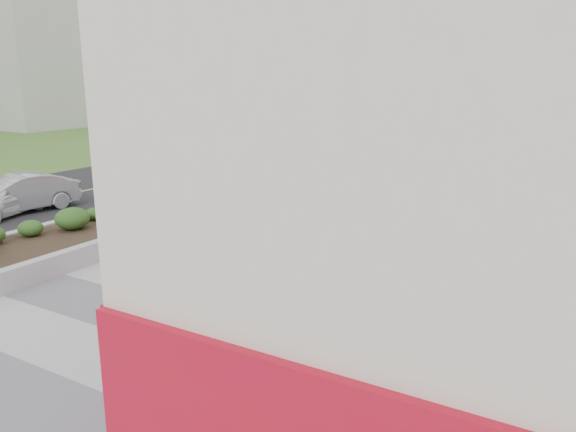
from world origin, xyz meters
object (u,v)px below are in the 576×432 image
at_px(traffic_signal_far, 129,112).
at_px(skateboarder, 346,242).
at_px(car_dark, 270,151).
at_px(car_white, 3,198).
at_px(planter, 147,214).
at_px(traffic_signal_near, 274,118).
at_px(car_silver, 18,194).

bearing_deg(traffic_signal_far, skateboarder, -29.95).
distance_m(skateboarder, car_dark, 18.04).
bearing_deg(skateboarder, car_white, -177.73).
height_order(planter, traffic_signal_near, traffic_signal_near).
xyz_separation_m(traffic_signal_far, skateboarder, (18.18, -10.48, -2.04)).
xyz_separation_m(traffic_signal_far, car_white, (5.55, -11.44, -2.14)).
distance_m(car_white, car_dark, 15.16).
xyz_separation_m(planter, traffic_signal_near, (-1.73, 10.50, 2.34)).
bearing_deg(car_white, car_silver, 75.00).
distance_m(skateboarder, car_silver, 12.64).
bearing_deg(skateboarder, traffic_signal_near, 127.20).
height_order(traffic_signal_near, car_white, traffic_signal_near).
height_order(traffic_signal_near, skateboarder, traffic_signal_near).
relative_size(skateboarder, car_dark, 0.30).
relative_size(traffic_signal_near, skateboarder, 2.98).
bearing_deg(traffic_signal_near, car_dark, 125.43).
xyz_separation_m(car_silver, car_dark, (1.42, 14.51, -0.01)).
xyz_separation_m(planter, car_white, (-5.38, -1.44, 0.20)).
height_order(skateboarder, car_white, skateboarder).
bearing_deg(traffic_signal_near, planter, -80.65).
relative_size(planter, car_dark, 3.89).
bearing_deg(car_white, traffic_signal_near, 57.81).
bearing_deg(car_silver, skateboarder, 12.84).
height_order(car_silver, car_dark, car_silver).
distance_m(planter, car_silver, 5.46).
bearing_deg(traffic_signal_far, car_dark, 27.66).
xyz_separation_m(planter, car_dark, (-3.97, 13.65, 0.25)).
bearing_deg(planter, traffic_signal_far, 137.54).
height_order(planter, car_silver, car_silver).
bearing_deg(car_dark, car_silver, -98.56).
distance_m(traffic_signal_far, car_dark, 8.13).
bearing_deg(car_dark, traffic_signal_near, -57.56).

